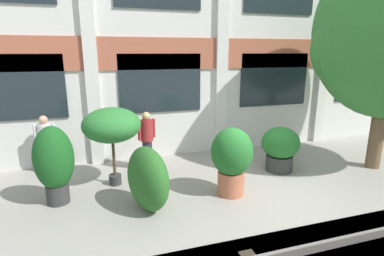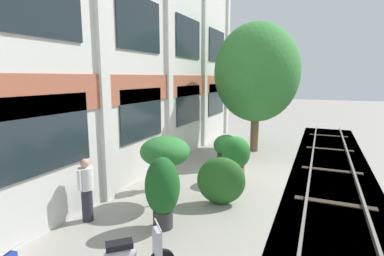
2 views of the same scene
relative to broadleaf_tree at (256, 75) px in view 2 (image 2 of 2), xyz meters
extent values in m
plane|color=#9E998E|center=(-3.55, -0.40, -3.57)|extent=(80.00, 80.00, 0.00)
cube|color=silver|center=(-3.55, 2.95, 0.84)|extent=(15.25, 0.50, 8.82)
cube|color=#AD5B42|center=(-3.55, 2.68, -0.47)|extent=(15.25, 0.06, 0.90)
cube|color=silver|center=(-7.36, 2.64, 0.84)|extent=(0.36, 0.16, 8.82)
cube|color=silver|center=(-3.55, 2.64, 0.84)|extent=(0.36, 0.16, 8.82)
cube|color=silver|center=(0.26, 2.64, 0.84)|extent=(0.36, 0.16, 8.82)
cube|color=silver|center=(4.07, 2.64, 0.84)|extent=(0.36, 0.16, 8.82)
cube|color=#1E282D|center=(-9.27, 2.67, -1.32)|extent=(2.44, 0.04, 1.70)
cube|color=#1E282D|center=(-5.46, 2.67, -1.32)|extent=(2.44, 0.04, 1.70)
cube|color=#1E282D|center=(-1.64, 2.67, -1.32)|extent=(2.44, 0.04, 1.70)
cube|color=#1E282D|center=(2.17, 2.67, -1.32)|extent=(2.44, 0.04, 1.70)
cube|color=#1E282D|center=(-5.46, 2.67, 1.58)|extent=(2.44, 0.04, 1.70)
cube|color=#1E282D|center=(-1.64, 2.67, 1.58)|extent=(2.44, 0.04, 1.70)
cube|color=#1E282D|center=(2.17, 2.67, 1.58)|extent=(2.44, 0.04, 1.70)
cube|color=#5B5449|center=(-3.55, -3.33, -3.71)|extent=(23.25, 2.80, 0.28)
cube|color=slate|center=(-3.55, -4.05, -3.49)|extent=(23.25, 0.07, 0.15)
cube|color=slate|center=(-3.55, -2.61, -3.49)|extent=(23.25, 0.07, 0.15)
cube|color=#382D23|center=(-5.15, -3.33, -3.55)|extent=(0.24, 2.10, 0.03)
cube|color=#382D23|center=(-1.92, -3.33, -3.55)|extent=(0.24, 2.10, 0.03)
cube|color=#382D23|center=(1.73, -3.33, -3.55)|extent=(0.24, 2.10, 0.03)
cube|color=#382D23|center=(5.44, -3.33, -3.55)|extent=(0.24, 2.10, 0.03)
cylinder|color=brown|center=(0.00, 0.00, -2.35)|extent=(0.38, 0.38, 2.44)
ellipsoid|color=#388438|center=(0.00, 0.00, 0.11)|extent=(3.87, 3.87, 4.50)
sphere|color=#388438|center=(-0.97, 0.20, -0.34)|extent=(2.13, 2.13, 2.13)
sphere|color=#388438|center=(0.97, -0.20, -0.34)|extent=(2.13, 2.13, 2.13)
cylinder|color=#333333|center=(-6.99, 0.99, -3.45)|extent=(0.30, 0.30, 0.24)
cylinder|color=#4C3826|center=(-6.99, 0.99, -2.78)|extent=(0.07, 0.07, 1.09)
ellipsoid|color=#2D7A33|center=(-6.99, 0.99, -2.08)|extent=(1.36, 1.36, 0.81)
cylinder|color=#333333|center=(-8.21, 0.40, -3.36)|extent=(0.46, 0.46, 0.43)
ellipsoid|color=#19561E|center=(-8.21, 0.40, -2.56)|extent=(0.81, 0.81, 1.37)
cylinder|color=#333333|center=(-2.66, 0.57, -3.35)|extent=(0.72, 0.72, 0.43)
ellipsoid|color=#236B28|center=(-2.66, 0.57, -2.78)|extent=(1.01, 1.01, 0.84)
cylinder|color=#B76647|center=(-4.51, -0.33, -3.29)|extent=(0.61, 0.61, 0.55)
ellipsoid|color=#236B28|center=(-4.51, -0.33, -2.56)|extent=(0.93, 0.93, 1.08)
ellipsoid|color=#B2B2B7|center=(-10.21, 0.12, -3.05)|extent=(0.57, 0.59, 0.36)
cube|color=black|center=(-10.21, 0.12, -2.85)|extent=(0.46, 0.47, 0.10)
cube|color=#B2B2B7|center=(-9.78, -0.35, -2.99)|extent=(0.29, 0.28, 0.60)
cylinder|color=#B7B7BF|center=(-9.76, -0.37, -2.61)|extent=(0.39, 0.36, 0.03)
cylinder|color=#B7B7BF|center=(-11.32, 1.27, -2.61)|extent=(0.50, 0.14, 0.03)
cylinder|color=#282833|center=(-6.07, 1.67, -3.15)|extent=(0.26, 0.26, 0.84)
cylinder|color=maroon|center=(-6.07, 1.67, -2.45)|extent=(0.34, 0.34, 0.57)
sphere|color=tan|center=(-6.07, 1.67, -2.06)|extent=(0.22, 0.22, 0.22)
cylinder|color=maroon|center=(-6.28, 1.58, -2.42)|extent=(0.09, 0.09, 0.51)
cylinder|color=maroon|center=(-5.87, 1.76, -2.42)|extent=(0.09, 0.09, 0.51)
cylinder|color=#282833|center=(-8.64, 2.26, -3.17)|extent=(0.26, 0.26, 0.80)
cylinder|color=silver|center=(-8.64, 2.26, -2.50)|extent=(0.34, 0.34, 0.54)
sphere|color=tan|center=(-8.64, 2.26, -2.12)|extent=(0.22, 0.22, 0.22)
cylinder|color=silver|center=(-8.86, 2.25, -2.47)|extent=(0.09, 0.09, 0.49)
cylinder|color=silver|center=(-8.42, 2.27, -2.47)|extent=(0.09, 0.09, 0.49)
ellipsoid|color=#286023|center=(-6.40, -0.42, -2.91)|extent=(1.03, 1.47, 1.32)
camera|label=1|loc=(-7.21, -6.04, -0.42)|focal=28.00mm
camera|label=2|loc=(-13.93, -2.81, -0.09)|focal=28.00mm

